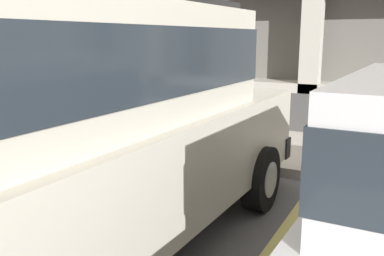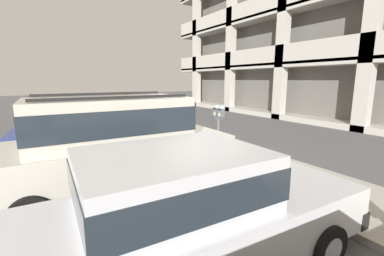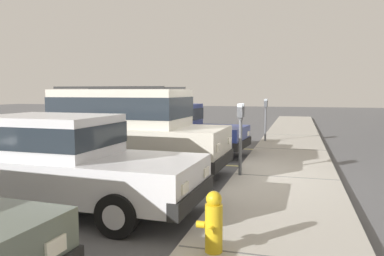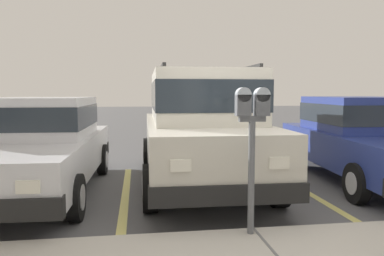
{
  "view_description": "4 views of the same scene",
  "coord_description": "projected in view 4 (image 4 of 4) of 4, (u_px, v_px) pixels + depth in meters",
  "views": [
    {
      "loc": [
        2.37,
        -4.89,
        1.73
      ],
      "look_at": [
        0.22,
        -0.72,
        0.73
      ],
      "focal_mm": 40.0,
      "sensor_mm": 36.0,
      "label": 1
    },
    {
      "loc": [
        5.24,
        -3.59,
        2.31
      ],
      "look_at": [
        0.21,
        -0.53,
        1.2
      ],
      "focal_mm": 24.0,
      "sensor_mm": 36.0,
      "label": 2
    },
    {
      "loc": [
        8.03,
        1.53,
        1.93
      ],
      "look_at": [
        -0.04,
        -0.77,
        1.1
      ],
      "focal_mm": 35.0,
      "sensor_mm": 36.0,
      "label": 3
    },
    {
      "loc": [
        1.26,
        4.1,
        1.62
      ],
      "look_at": [
        0.49,
        -1.17,
        1.11
      ],
      "focal_mm": 35.0,
      "sensor_mm": 36.0,
      "label": 4
    }
  ],
  "objects": [
    {
      "name": "parking_stall_lines",
      "position": [
        125.0,
        202.0,
        5.54
      ],
      "size": [
        11.83,
        4.8,
        0.01
      ],
      "color": "#DBD16B",
      "rests_on": "ground_plane"
    },
    {
      "name": "parking_meter_near",
      "position": [
        252.0,
        126.0,
        3.89
      ],
      "size": [
        0.35,
        0.12,
        1.55
      ],
      "color": "#595B60",
      "rests_on": "sidewalk"
    },
    {
      "name": "silver_suv",
      "position": [
        200.0,
        123.0,
        6.57
      ],
      "size": [
        2.09,
        4.82,
        2.03
      ],
      "rotation": [
        0.0,
        0.0,
        -0.02
      ],
      "color": "beige",
      "rests_on": "ground_plane"
    },
    {
      "name": "red_sedan",
      "position": [
        362.0,
        136.0,
        6.93
      ],
      "size": [
        2.11,
        4.61,
        1.54
      ],
      "rotation": [
        0.0,
        0.0,
        -0.08
      ],
      "color": "navy",
      "rests_on": "ground_plane"
    },
    {
      "name": "dark_hatchback",
      "position": [
        40.0,
        142.0,
        6.03
      ],
      "size": [
        1.94,
        4.53,
        1.54
      ],
      "rotation": [
        0.0,
        0.0,
        -0.03
      ],
      "color": "silver",
      "rests_on": "ground_plane"
    },
    {
      "name": "ground_plane",
      "position": [
        248.0,
        236.0,
        4.37
      ],
      "size": [
        80.0,
        80.0,
        0.1
      ],
      "color": "#565659"
    }
  ]
}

